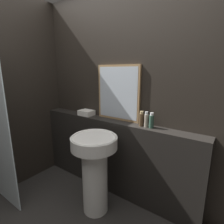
{
  "coord_description": "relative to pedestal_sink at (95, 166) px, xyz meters",
  "views": [
    {
      "loc": [
        1.21,
        -0.46,
        1.55
      ],
      "look_at": [
        0.08,
        1.14,
        1.09
      ],
      "focal_mm": 28.0,
      "sensor_mm": 36.0,
      "label": 1
    }
  ],
  "objects": [
    {
      "name": "wall_back",
      "position": [
        -0.08,
        0.54,
        0.7
      ],
      "size": [
        8.0,
        0.06,
        2.5
      ],
      "color": "black",
      "rests_on": "ground_plane"
    },
    {
      "name": "vanity_counter",
      "position": [
        -0.08,
        0.42,
        -0.07
      ],
      "size": [
        2.24,
        0.19,
        0.96
      ],
      "color": "black",
      "rests_on": "ground_plane"
    },
    {
      "name": "pedestal_sink",
      "position": [
        0.0,
        0.0,
        0.0
      ],
      "size": [
        0.49,
        0.49,
        0.9
      ],
      "color": "white",
      "rests_on": "ground_plane"
    },
    {
      "name": "mirror",
      "position": [
        -0.03,
        0.49,
        0.74
      ],
      "size": [
        0.59,
        0.03,
        0.67
      ],
      "color": "#937047",
      "rests_on": "vanity_counter"
    },
    {
      "name": "towel_stack",
      "position": [
        -0.5,
        0.42,
        0.44
      ],
      "size": [
        0.2,
        0.16,
        0.07
      ],
      "color": "silver",
      "rests_on": "vanity_counter"
    },
    {
      "name": "shampoo_bottle",
      "position": [
        0.33,
        0.42,
        0.48
      ],
      "size": [
        0.05,
        0.05,
        0.17
      ],
      "color": "#4C3823",
      "rests_on": "vanity_counter"
    },
    {
      "name": "conditioner_bottle",
      "position": [
        0.39,
        0.42,
        0.48
      ],
      "size": [
        0.04,
        0.04,
        0.17
      ],
      "color": "gray",
      "rests_on": "vanity_counter"
    },
    {
      "name": "lotion_bottle",
      "position": [
        0.45,
        0.42,
        0.48
      ],
      "size": [
        0.05,
        0.05,
        0.17
      ],
      "color": "#2D4C3D",
      "rests_on": "vanity_counter"
    }
  ]
}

